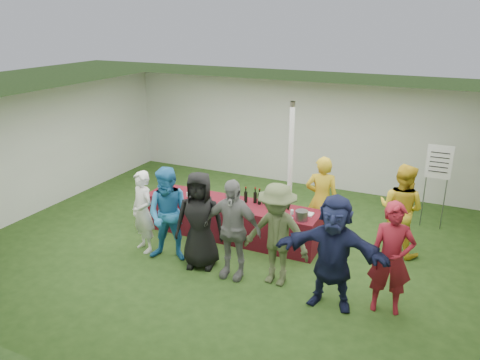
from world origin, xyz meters
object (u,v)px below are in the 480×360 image
at_px(staff_back, 401,209).
at_px(customer_4, 277,235).
at_px(dump_bucket, 302,215).
at_px(serving_table, 231,219).
at_px(customer_6, 391,259).
at_px(customer_2, 200,220).
at_px(customer_0, 143,212).
at_px(customer_5, 333,252).
at_px(customer_3, 232,229).
at_px(wine_list_sign, 438,168).
at_px(staff_pourer, 321,200).
at_px(customer_1, 170,215).

bearing_deg(staff_back, customer_4, 67.16).
bearing_deg(dump_bucket, serving_table, 171.85).
distance_m(staff_back, customer_6, 2.00).
height_order(serving_table, customer_2, customer_2).
distance_m(customer_0, customer_5, 3.69).
xyz_separation_m(serving_table, customer_0, (-1.24, -1.22, 0.42)).
relative_size(customer_0, customer_3, 0.90).
bearing_deg(serving_table, customer_3, -63.16).
distance_m(wine_list_sign, customer_3, 4.63).
bearing_deg(customer_6, customer_3, 172.39).
bearing_deg(customer_3, dump_bucket, 50.82).
height_order(staff_back, customer_5, customer_5).
bearing_deg(serving_table, customer_0, -135.65).
xyz_separation_m(dump_bucket, wine_list_sign, (2.11, 2.41, 0.48)).
xyz_separation_m(staff_pourer, customer_4, (-0.24, -1.82, 0.01)).
bearing_deg(customer_1, staff_back, 14.25).
height_order(customer_4, customer_5, customer_5).
relative_size(staff_pourer, customer_2, 0.99).
xyz_separation_m(dump_bucket, customer_5, (0.90, -1.26, 0.07)).
bearing_deg(staff_pourer, customer_5, 99.72).
xyz_separation_m(customer_3, customer_4, (0.76, 0.10, 0.00)).
bearing_deg(customer_5, serving_table, 145.65).
bearing_deg(customer_1, customer_2, -12.27).
bearing_deg(wine_list_sign, customer_1, -140.53).
distance_m(customer_4, customer_5, 1.02).
relative_size(staff_pourer, customer_3, 1.00).
bearing_deg(customer_3, customer_0, 174.13).
bearing_deg(customer_5, customer_6, 12.64).
relative_size(staff_pourer, customer_4, 0.99).
xyz_separation_m(staff_back, customer_3, (-2.46, -2.09, 0.00)).
distance_m(serving_table, customer_4, 1.97).
bearing_deg(customer_2, staff_pourer, 31.35).
distance_m(serving_table, customer_5, 2.90).
distance_m(wine_list_sign, customer_4, 4.10).
distance_m(wine_list_sign, staff_pourer, 2.57).
relative_size(customer_4, customer_5, 0.97).
relative_size(customer_2, customer_5, 0.97).
height_order(dump_bucket, customer_0, customer_0).
xyz_separation_m(staff_back, customer_4, (-1.70, -1.98, 0.01)).
bearing_deg(customer_6, wine_list_sign, 73.83).
height_order(serving_table, customer_0, customer_0).
relative_size(customer_5, customer_6, 1.03).
relative_size(customer_2, customer_4, 1.00).
height_order(staff_pourer, staff_back, staff_pourer).
relative_size(dump_bucket, customer_4, 0.13).
bearing_deg(staff_back, customer_6, 110.95).
bearing_deg(staff_pourer, customer_0, 21.19).
bearing_deg(customer_6, customer_4, 169.96).
relative_size(dump_bucket, wine_list_sign, 0.13).
xyz_separation_m(wine_list_sign, customer_4, (-2.20, -3.43, -0.43)).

